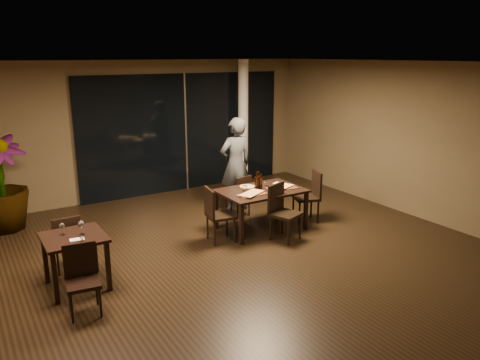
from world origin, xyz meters
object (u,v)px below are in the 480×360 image
(chair_main_right, at_px, (310,193))
(chair_side_far, at_px, (66,241))
(chair_main_left, at_px, (216,212))
(chair_side_near, at_px, (82,275))
(main_table, at_px, (261,194))
(chair_main_far, at_px, (240,194))
(bottle_b, at_px, (261,182))
(diner, at_px, (236,165))
(chair_main_near, at_px, (281,209))
(bottle_a, at_px, (257,181))
(bottle_c, at_px, (258,180))
(side_table, at_px, (74,245))

(chair_main_right, relative_size, chair_side_far, 1.13)
(chair_main_left, bearing_deg, chair_side_near, 122.68)
(chair_main_right, bearing_deg, main_table, -76.43)
(chair_main_far, bearing_deg, chair_side_near, 17.10)
(chair_main_right, bearing_deg, chair_main_left, -70.92)
(chair_main_right, xyz_separation_m, bottle_b, (-1.03, 0.17, 0.34))
(chair_main_left, height_order, diner, diner)
(chair_main_near, height_order, diner, diner)
(main_table, relative_size, chair_side_near, 1.72)
(chair_side_near, relative_size, bottle_a, 2.72)
(chair_main_left, xyz_separation_m, bottle_a, (0.93, 0.16, 0.38))
(main_table, bearing_deg, chair_main_left, -174.70)
(bottle_b, relative_size, bottle_c, 0.85)
(chair_main_near, height_order, chair_main_right, chair_main_right)
(bottle_b, bearing_deg, main_table, -118.71)
(chair_side_near, relative_size, bottle_c, 2.71)
(side_table, xyz_separation_m, chair_side_far, (0.00, 0.57, -0.14))
(chair_side_near, distance_m, bottle_c, 3.73)
(side_table, bearing_deg, chair_main_right, 4.93)
(chair_main_left, height_order, chair_main_right, chair_main_right)
(side_table, distance_m, chair_main_left, 2.45)
(chair_main_far, height_order, chair_main_right, chair_main_right)
(chair_main_left, distance_m, chair_side_near, 2.73)
(chair_side_far, bearing_deg, main_table, 177.23)
(chair_main_left, height_order, chair_side_far, chair_main_left)
(chair_side_near, xyz_separation_m, bottle_a, (3.42, 1.26, 0.42))
(chair_side_near, bearing_deg, side_table, 91.38)
(side_table, xyz_separation_m, chair_main_far, (3.43, 1.26, -0.15))
(bottle_a, xyz_separation_m, bottle_c, (0.05, 0.02, 0.00))
(chair_main_near, bearing_deg, bottle_b, 70.64)
(chair_side_near, bearing_deg, bottle_c, 28.01)
(chair_main_right, relative_size, bottle_b, 3.60)
(chair_main_left, distance_m, diner, 1.78)
(chair_main_far, xyz_separation_m, chair_main_right, (1.03, -0.88, 0.08))
(main_table, distance_m, chair_side_far, 3.40)
(chair_main_left, bearing_deg, chair_side_far, 95.11)
(main_table, bearing_deg, chair_main_right, -6.17)
(main_table, xyz_separation_m, bottle_c, (-0.00, 0.09, 0.24))
(chair_side_far, xyz_separation_m, bottle_c, (3.40, 0.03, 0.43))
(side_table, height_order, chair_main_near, chair_main_near)
(chair_side_near, height_order, diner, diner)
(chair_main_near, xyz_separation_m, chair_main_right, (1.02, 0.45, 0.00))
(chair_side_far, xyz_separation_m, chair_side_near, (-0.08, -1.26, 0.00))
(chair_main_near, relative_size, bottle_c, 3.03)
(main_table, bearing_deg, chair_main_near, -86.03)
(main_table, height_order, chair_main_right, chair_main_right)
(bottle_a, relative_size, bottle_b, 1.18)
(chair_main_near, height_order, chair_side_near, chair_main_near)
(chair_side_far, height_order, diner, diner)
(chair_main_far, bearing_deg, chair_main_right, 127.55)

